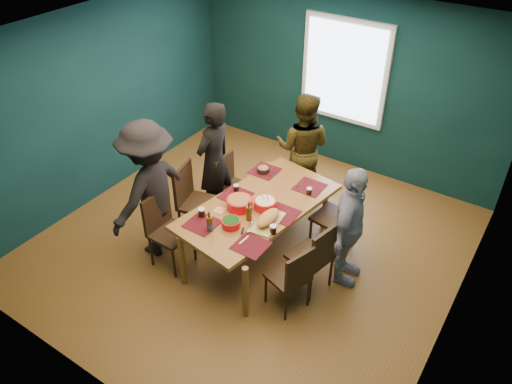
{
  "coord_description": "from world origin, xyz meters",
  "views": [
    {
      "loc": [
        2.78,
        -4.08,
        4.36
      ],
      "look_at": [
        0.14,
        -0.09,
        0.94
      ],
      "focal_mm": 35.0,
      "sensor_mm": 36.0,
      "label": 1
    }
  ],
  "objects_px": {
    "chair_right_far": "(340,215)",
    "cutting_board": "(268,219)",
    "person_far_left": "(214,161)",
    "chair_left_mid": "(192,196)",
    "chair_right_mid": "(317,254)",
    "chair_left_near": "(165,225)",
    "chair_left_far": "(230,181)",
    "person_right": "(349,228)",
    "bowl_herbs": "(231,223)",
    "person_near_left": "(150,190)",
    "person_back": "(303,148)",
    "bowl_dumpling": "(265,204)",
    "chair_right_near": "(293,275)",
    "bowl_salad": "(239,203)",
    "dining_table": "(259,209)"
  },
  "relations": [
    {
      "from": "chair_right_near",
      "to": "bowl_herbs",
      "type": "height_order",
      "value": "chair_right_near"
    },
    {
      "from": "person_back",
      "to": "person_near_left",
      "type": "distance_m",
      "value": 2.24
    },
    {
      "from": "chair_left_mid",
      "to": "bowl_herbs",
      "type": "bearing_deg",
      "value": -36.08
    },
    {
      "from": "chair_right_mid",
      "to": "person_right",
      "type": "xyz_separation_m",
      "value": [
        0.2,
        0.37,
        0.22
      ]
    },
    {
      "from": "chair_left_far",
      "to": "person_back",
      "type": "height_order",
      "value": "person_back"
    },
    {
      "from": "chair_left_mid",
      "to": "person_right",
      "type": "xyz_separation_m",
      "value": [
        2.04,
        0.32,
        0.19
      ]
    },
    {
      "from": "person_right",
      "to": "bowl_herbs",
      "type": "relative_size",
      "value": 7.13
    },
    {
      "from": "chair_right_far",
      "to": "cutting_board",
      "type": "relative_size",
      "value": 1.61
    },
    {
      "from": "bowl_salad",
      "to": "bowl_dumpling",
      "type": "height_order",
      "value": "bowl_dumpling"
    },
    {
      "from": "chair_left_mid",
      "to": "chair_right_far",
      "type": "xyz_separation_m",
      "value": [
        1.76,
        0.72,
        -0.01
      ]
    },
    {
      "from": "chair_right_near",
      "to": "person_right",
      "type": "relative_size",
      "value": 0.57
    },
    {
      "from": "person_near_left",
      "to": "cutting_board",
      "type": "bearing_deg",
      "value": 107.08
    },
    {
      "from": "cutting_board",
      "to": "bowl_herbs",
      "type": "bearing_deg",
      "value": -145.95
    },
    {
      "from": "person_far_left",
      "to": "dining_table",
      "type": "bearing_deg",
      "value": 70.55
    },
    {
      "from": "cutting_board",
      "to": "person_back",
      "type": "bearing_deg",
      "value": 98.81
    },
    {
      "from": "bowl_salad",
      "to": "cutting_board",
      "type": "bearing_deg",
      "value": -7.9
    },
    {
      "from": "dining_table",
      "to": "chair_right_mid",
      "type": "xyz_separation_m",
      "value": [
        0.89,
        -0.16,
        -0.15
      ]
    },
    {
      "from": "chair_right_far",
      "to": "person_right",
      "type": "distance_m",
      "value": 0.53
    },
    {
      "from": "bowl_herbs",
      "to": "cutting_board",
      "type": "bearing_deg",
      "value": 41.01
    },
    {
      "from": "chair_left_near",
      "to": "chair_left_far",
      "type": "bearing_deg",
      "value": 87.53
    },
    {
      "from": "person_far_left",
      "to": "bowl_herbs",
      "type": "distance_m",
      "value": 1.3
    },
    {
      "from": "person_far_left",
      "to": "cutting_board",
      "type": "distance_m",
      "value": 1.4
    },
    {
      "from": "chair_right_mid",
      "to": "person_near_left",
      "type": "relative_size",
      "value": 0.52
    },
    {
      "from": "dining_table",
      "to": "person_near_left",
      "type": "xyz_separation_m",
      "value": [
        -1.15,
        -0.62,
        0.21
      ]
    },
    {
      "from": "person_far_left",
      "to": "person_back",
      "type": "bearing_deg",
      "value": 144.66
    },
    {
      "from": "chair_left_mid",
      "to": "person_near_left",
      "type": "distance_m",
      "value": 0.63
    },
    {
      "from": "chair_left_mid",
      "to": "person_back",
      "type": "xyz_separation_m",
      "value": [
        0.77,
        1.51,
        0.23
      ]
    },
    {
      "from": "person_far_left",
      "to": "bowl_dumpling",
      "type": "height_order",
      "value": "person_far_left"
    },
    {
      "from": "dining_table",
      "to": "bowl_salad",
      "type": "height_order",
      "value": "bowl_salad"
    },
    {
      "from": "chair_right_near",
      "to": "person_back",
      "type": "height_order",
      "value": "person_back"
    },
    {
      "from": "chair_left_far",
      "to": "person_near_left",
      "type": "height_order",
      "value": "person_near_left"
    },
    {
      "from": "dining_table",
      "to": "person_far_left",
      "type": "xyz_separation_m",
      "value": [
        -0.97,
        0.4,
        0.15
      ]
    },
    {
      "from": "dining_table",
      "to": "chair_left_near",
      "type": "distance_m",
      "value": 1.14
    },
    {
      "from": "chair_left_far",
      "to": "chair_left_near",
      "type": "height_order",
      "value": "chair_left_near"
    },
    {
      "from": "chair_right_mid",
      "to": "bowl_herbs",
      "type": "xyz_separation_m",
      "value": [
        -0.92,
        -0.35,
        0.27
      ]
    },
    {
      "from": "chair_left_mid",
      "to": "chair_right_near",
      "type": "height_order",
      "value": "chair_left_mid"
    },
    {
      "from": "chair_right_mid",
      "to": "person_near_left",
      "type": "height_order",
      "value": "person_near_left"
    },
    {
      "from": "chair_left_far",
      "to": "person_right",
      "type": "xyz_separation_m",
      "value": [
        1.88,
        -0.31,
        0.25
      ]
    },
    {
      "from": "chair_left_mid",
      "to": "chair_right_mid",
      "type": "xyz_separation_m",
      "value": [
        1.84,
        -0.05,
        -0.03
      ]
    },
    {
      "from": "chair_left_mid",
      "to": "chair_left_near",
      "type": "bearing_deg",
      "value": -95.23
    },
    {
      "from": "chair_right_mid",
      "to": "person_back",
      "type": "distance_m",
      "value": 1.91
    },
    {
      "from": "chair_left_mid",
      "to": "bowl_salad",
      "type": "relative_size",
      "value": 3.26
    },
    {
      "from": "chair_left_far",
      "to": "bowl_salad",
      "type": "height_order",
      "value": "bowl_salad"
    },
    {
      "from": "chair_left_near",
      "to": "person_near_left",
      "type": "relative_size",
      "value": 0.53
    },
    {
      "from": "person_far_left",
      "to": "person_near_left",
      "type": "bearing_deg",
      "value": -7.04
    },
    {
      "from": "chair_right_mid",
      "to": "bowl_herbs",
      "type": "height_order",
      "value": "chair_right_mid"
    },
    {
      "from": "dining_table",
      "to": "person_right",
      "type": "relative_size",
      "value": 1.4
    },
    {
      "from": "chair_left_far",
      "to": "bowl_dumpling",
      "type": "distance_m",
      "value": 1.08
    },
    {
      "from": "chair_right_far",
      "to": "cutting_board",
      "type": "xyz_separation_m",
      "value": [
        -0.53,
        -0.84,
        0.26
      ]
    },
    {
      "from": "chair_right_far",
      "to": "person_near_left",
      "type": "distance_m",
      "value": 2.33
    }
  ]
}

